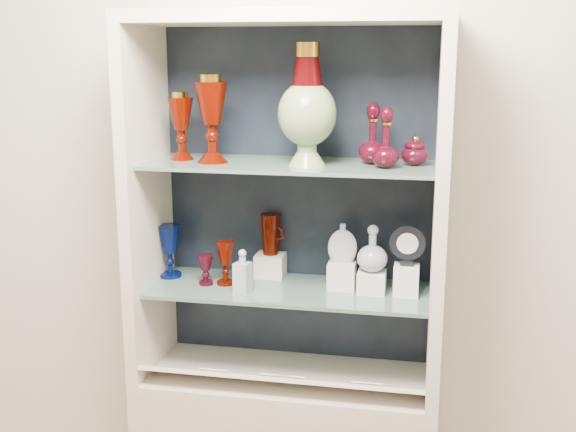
% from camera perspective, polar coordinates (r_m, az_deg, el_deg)
% --- Properties ---
extents(wall_back, '(3.50, 0.02, 2.80)m').
position_cam_1_polar(wall_back, '(2.52, 0.97, 3.31)').
color(wall_back, beige).
rests_on(wall_back, ground).
extents(cabinet_back_panel, '(0.98, 0.02, 1.15)m').
position_cam_1_polar(cabinet_back_panel, '(2.50, 0.84, 1.51)').
color(cabinet_back_panel, black).
rests_on(cabinet_back_panel, cabinet_base).
extents(cabinet_side_left, '(0.04, 0.40, 1.15)m').
position_cam_1_polar(cabinet_side_left, '(2.46, -11.04, 1.05)').
color(cabinet_side_left, beige).
rests_on(cabinet_side_left, cabinet_base).
extents(cabinet_side_right, '(0.04, 0.40, 1.15)m').
position_cam_1_polar(cabinet_side_right, '(2.28, 11.92, 0.09)').
color(cabinet_side_right, beige).
rests_on(cabinet_side_right, cabinet_base).
extents(cabinet_top_cap, '(1.00, 0.40, 0.04)m').
position_cam_1_polar(cabinet_top_cap, '(2.27, -0.00, 15.43)').
color(cabinet_top_cap, beige).
rests_on(cabinet_top_cap, cabinet_side_left).
extents(shelf_lower, '(0.92, 0.34, 0.01)m').
position_cam_1_polar(shelf_lower, '(2.42, 0.09, -5.82)').
color(shelf_lower, slate).
rests_on(shelf_lower, cabinet_side_left).
extents(shelf_upper, '(0.92, 0.34, 0.01)m').
position_cam_1_polar(shelf_upper, '(2.32, 0.10, 4.07)').
color(shelf_upper, slate).
rests_on(shelf_upper, cabinet_side_left).
extents(label_ledge, '(0.92, 0.17, 0.09)m').
position_cam_1_polar(label_ledge, '(2.40, -0.52, -12.79)').
color(label_ledge, beige).
rests_on(label_ledge, cabinet_base).
extents(label_card_0, '(0.10, 0.06, 0.03)m').
position_cam_1_polar(label_card_0, '(2.44, -5.75, -11.98)').
color(label_card_0, white).
rests_on(label_card_0, label_ledge).
extents(label_card_1, '(0.10, 0.06, 0.03)m').
position_cam_1_polar(label_card_1, '(2.39, 0.32, -12.54)').
color(label_card_1, white).
rests_on(label_card_1, label_ledge).
extents(label_card_2, '(0.10, 0.06, 0.03)m').
position_cam_1_polar(label_card_2, '(2.36, 6.30, -12.96)').
color(label_card_2, white).
rests_on(label_card_2, label_ledge).
extents(label_card_3, '(0.10, 0.06, 0.03)m').
position_cam_1_polar(label_card_3, '(2.39, -0.82, -12.44)').
color(label_card_3, white).
rests_on(label_card_3, label_ledge).
extents(pedestal_lamp_left, '(0.14, 0.14, 0.28)m').
position_cam_1_polar(pedestal_lamp_left, '(2.32, -6.05, 7.63)').
color(pedestal_lamp_left, '#490A00').
rests_on(pedestal_lamp_left, shelf_upper).
extents(pedestal_lamp_right, '(0.09, 0.09, 0.22)m').
position_cam_1_polar(pedestal_lamp_right, '(2.40, -8.44, 7.05)').
color(pedestal_lamp_right, '#490A00').
rests_on(pedestal_lamp_right, shelf_upper).
extents(enamel_urn, '(0.22, 0.22, 0.38)m').
position_cam_1_polar(enamel_urn, '(2.24, 1.53, 8.76)').
color(enamel_urn, '#09431F').
rests_on(enamel_urn, shelf_upper).
extents(ruby_decanter_a, '(0.10, 0.10, 0.21)m').
position_cam_1_polar(ruby_decanter_a, '(2.22, 7.77, 6.45)').
color(ruby_decanter_a, '#3A0713').
rests_on(ruby_decanter_a, shelf_upper).
extents(ruby_decanter_b, '(0.10, 0.10, 0.21)m').
position_cam_1_polar(ruby_decanter_b, '(2.30, 6.72, 6.64)').
color(ruby_decanter_b, '#3A0713').
rests_on(ruby_decanter_b, shelf_upper).
extents(lidded_bowl, '(0.09, 0.09, 0.10)m').
position_cam_1_polar(lidded_bowl, '(2.29, 10.01, 5.15)').
color(lidded_bowl, '#3A0713').
rests_on(lidded_bowl, shelf_upper).
extents(cobalt_goblet, '(0.08, 0.08, 0.19)m').
position_cam_1_polar(cobalt_goblet, '(2.54, -9.34, -2.74)').
color(cobalt_goblet, '#020D46').
rests_on(cobalt_goblet, shelf_lower).
extents(ruby_goblet_tall, '(0.08, 0.08, 0.15)m').
position_cam_1_polar(ruby_goblet_tall, '(2.44, -4.96, -3.71)').
color(ruby_goblet_tall, '#490A00').
rests_on(ruby_goblet_tall, shelf_lower).
extents(ruby_goblet_small, '(0.05, 0.05, 0.10)m').
position_cam_1_polar(ruby_goblet_small, '(2.45, -6.52, -4.26)').
color(ruby_goblet_small, '#3A0713').
rests_on(ruby_goblet_small, shelf_lower).
extents(riser_ruby_pitcher, '(0.10, 0.10, 0.08)m').
position_cam_1_polar(riser_ruby_pitcher, '(2.53, -1.38, -3.88)').
color(riser_ruby_pitcher, silver).
rests_on(riser_ruby_pitcher, shelf_lower).
extents(ruby_pitcher, '(0.13, 0.11, 0.14)m').
position_cam_1_polar(ruby_pitcher, '(2.50, -1.40, -1.44)').
color(ruby_pitcher, '#490A00').
rests_on(ruby_pitcher, riser_ruby_pitcher).
extents(clear_square_bottle, '(0.06, 0.06, 0.14)m').
position_cam_1_polar(clear_square_bottle, '(2.36, -3.61, -4.33)').
color(clear_square_bottle, '#9CA7B5').
rests_on(clear_square_bottle, shelf_lower).
extents(riser_flat_flask, '(0.09, 0.09, 0.09)m').
position_cam_1_polar(riser_flat_flask, '(2.40, 4.29, -4.68)').
color(riser_flat_flask, silver).
rests_on(riser_flat_flask, shelf_lower).
extents(flat_flask, '(0.10, 0.04, 0.13)m').
position_cam_1_polar(flat_flask, '(2.37, 4.33, -2.09)').
color(flat_flask, '#B6BCC9').
rests_on(flat_flask, riser_flat_flask).
extents(riser_clear_round_decanter, '(0.09, 0.09, 0.07)m').
position_cam_1_polar(riser_clear_round_decanter, '(2.38, 6.62, -5.19)').
color(riser_clear_round_decanter, silver).
rests_on(riser_clear_round_decanter, shelf_lower).
extents(clear_round_decanter, '(0.11, 0.11, 0.15)m').
position_cam_1_polar(clear_round_decanter, '(2.35, 6.69, -2.65)').
color(clear_round_decanter, '#9CA7B5').
rests_on(clear_round_decanter, riser_clear_round_decanter).
extents(riser_cameo_medallion, '(0.08, 0.08, 0.10)m').
position_cam_1_polar(riser_cameo_medallion, '(2.36, 9.32, -5.02)').
color(riser_cameo_medallion, silver).
rests_on(riser_cameo_medallion, shelf_lower).
extents(cameo_medallion, '(0.11, 0.04, 0.13)m').
position_cam_1_polar(cameo_medallion, '(2.33, 9.43, -2.27)').
color(cameo_medallion, black).
rests_on(cameo_medallion, riser_cameo_medallion).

